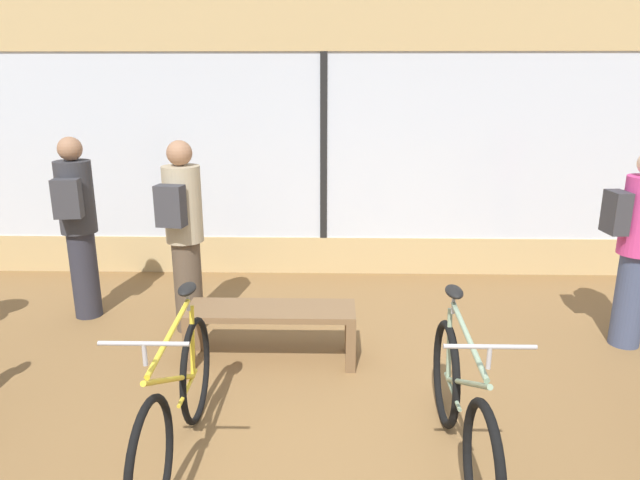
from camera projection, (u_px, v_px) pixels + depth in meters
The scene contains 8 objects.
ground_plane at pixel (314, 461), 3.58m from camera, with size 24.00×24.00×0.00m, color olive.
shop_back_wall at pixel (324, 139), 6.60m from camera, with size 12.00×0.08×3.20m.
bicycle_left at pixel (177, 404), 3.46m from camera, with size 0.46×1.74×1.05m.
bicycle_right at pixel (462, 409), 3.43m from camera, with size 0.46×1.73×1.05m.
display_bench at pixel (271, 318), 4.76m from camera, with size 1.40×0.44×0.48m.
customer_near_rack at pixel (78, 223), 5.49m from camera, with size 0.38×0.51×1.79m.
customer_by_window at pixel (637, 244), 4.89m from camera, with size 0.50×0.36×1.75m.
customer_mid_floor at pixel (184, 231), 5.18m from camera, with size 0.40×0.52×1.79m.
Camera 1 is at (0.11, -3.06, 2.32)m, focal length 32.00 mm.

